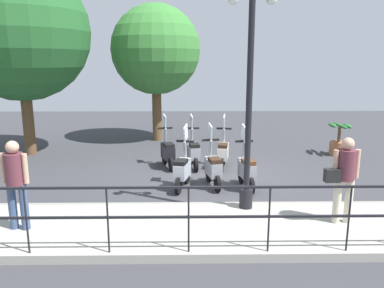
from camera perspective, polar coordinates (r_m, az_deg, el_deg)
The scene contains 15 objects.
ground_plane at distance 10.01m, azimuth 2.89°, elevation -5.27°, with size 28.00×28.00×0.00m, color #38383D.
promenade_walkway at distance 7.05m, azimuth 4.57°, elevation -12.47°, with size 2.20×20.00×0.15m.
fence_railing at distance 5.77m, azimuth 5.69°, elevation -9.45°, with size 0.04×16.03×1.07m.
lamp_post_near at distance 7.27m, azimuth 8.66°, elevation 5.28°, with size 0.26×0.90×4.50m.
pedestrian_with_bag at distance 7.24m, azimuth 22.19°, elevation -4.23°, with size 0.34×0.65×1.59m.
pedestrian_distant at distance 7.13m, azimuth -25.31°, elevation -4.75°, with size 0.36×0.49×1.59m.
tree_large at distance 13.42m, azimuth -24.76°, elevation 15.24°, with size 4.36×4.36×6.15m.
tree_distant at distance 14.62m, azimuth -5.55°, elevation 14.06°, with size 3.37×3.37×5.18m.
potted_palm at distance 13.30m, azimuth 21.43°, elevation 0.29°, with size 1.06×0.66×1.05m.
scooter_near_0 at distance 9.19m, azimuth 8.30°, elevation -3.87°, with size 1.23×0.44×1.54m.
scooter_near_1 at distance 9.26m, azimuth 3.24°, elevation -3.64°, with size 1.22×0.48×1.54m.
scooter_near_2 at distance 9.09m, azimuth -1.45°, elevation -3.92°, with size 1.21×0.51×1.54m.
scooter_far_0 at distance 10.85m, azimuth 4.75°, elevation -1.26°, with size 1.23×0.46×1.54m.
scooter_far_1 at distance 10.86m, azimuth 0.21°, elevation -1.20°, with size 1.23×0.46×1.54m.
scooter_far_2 at distance 10.91m, azimuth -3.73°, elevation -1.17°, with size 1.20×0.54×1.54m.
Camera 1 is at (-9.52, 0.64, 3.03)m, focal length 35.00 mm.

